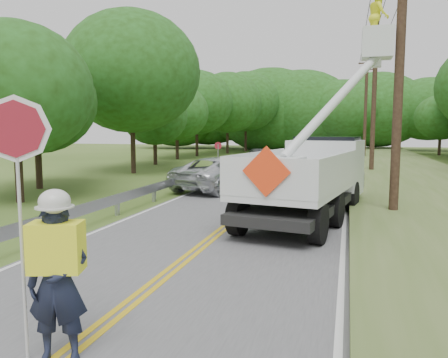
# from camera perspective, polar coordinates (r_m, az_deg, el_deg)

# --- Properties ---
(ground) EXTENTS (140.00, 140.00, 0.00)m
(ground) POSITION_cam_1_polar(r_m,az_deg,el_deg) (7.93, -12.25, -15.71)
(ground) COLOR #364F18
(ground) RESTS_ON ground
(road) EXTENTS (7.20, 96.00, 0.03)m
(road) POSITION_cam_1_polar(r_m,az_deg,el_deg) (20.97, 5.92, -1.65)
(road) COLOR #525154
(road) RESTS_ON ground
(guardrail) EXTENTS (0.18, 48.00, 0.77)m
(guardrail) POSITION_cam_1_polar(r_m,az_deg,el_deg) (22.78, -3.68, 0.40)
(guardrail) COLOR #9A9CA2
(guardrail) RESTS_ON ground
(utility_poles) EXTENTS (1.60, 43.30, 10.00)m
(utility_poles) POSITION_cam_1_polar(r_m,az_deg,el_deg) (23.64, 19.66, 11.71)
(utility_poles) COLOR black
(utility_poles) RESTS_ON ground
(tall_grass_verge) EXTENTS (7.00, 96.00, 0.30)m
(tall_grass_verge) POSITION_cam_1_polar(r_m,az_deg,el_deg) (20.97, 25.42, -1.86)
(tall_grass_verge) COLOR #496127
(tall_grass_verge) RESTS_ON ground
(treeline_left) EXTENTS (11.21, 56.90, 10.59)m
(treeline_left) POSITION_cam_1_polar(r_m,az_deg,el_deg) (40.16, -5.03, 10.36)
(treeline_left) COLOR #332319
(treeline_left) RESTS_ON ground
(treeline_horizon) EXTENTS (56.41, 13.67, 11.95)m
(treeline_horizon) POSITION_cam_1_polar(r_m,az_deg,el_deg) (63.12, 10.39, 8.72)
(treeline_horizon) COLOR #204011
(treeline_horizon) RESTS_ON ground
(flagger) EXTENTS (1.21, 0.69, 3.37)m
(flagger) POSITION_cam_1_polar(r_m,az_deg,el_deg) (6.02, -20.74, -10.99)
(flagger) COLOR #191E33
(flagger) RESTS_ON road
(bucket_truck) EXTENTS (4.48, 7.97, 7.36)m
(bucket_truck) POSITION_cam_1_polar(r_m,az_deg,el_deg) (15.52, 12.04, 1.48)
(bucket_truck) COLOR black
(bucket_truck) RESTS_ON road
(suv_silver) EXTENTS (4.32, 6.26, 1.59)m
(suv_silver) POSITION_cam_1_polar(r_m,az_deg,el_deg) (21.39, -0.20, 0.72)
(suv_silver) COLOR silver
(suv_silver) RESTS_ON road
(suv_darkgrey) EXTENTS (3.88, 5.94, 1.60)m
(suv_darkgrey) POSITION_cam_1_polar(r_m,az_deg,el_deg) (30.76, 4.74, 2.48)
(suv_darkgrey) COLOR #35363D
(suv_darkgrey) RESTS_ON road
(stop_sign_permanent) EXTENTS (0.44, 0.19, 2.17)m
(stop_sign_permanent) POSITION_cam_1_polar(r_m,az_deg,el_deg) (26.82, -0.77, 3.17)
(stop_sign_permanent) COLOR #9A9CA2
(stop_sign_permanent) RESTS_ON ground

